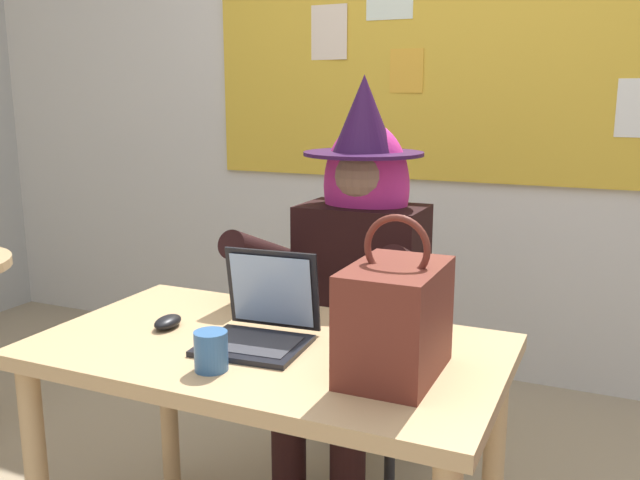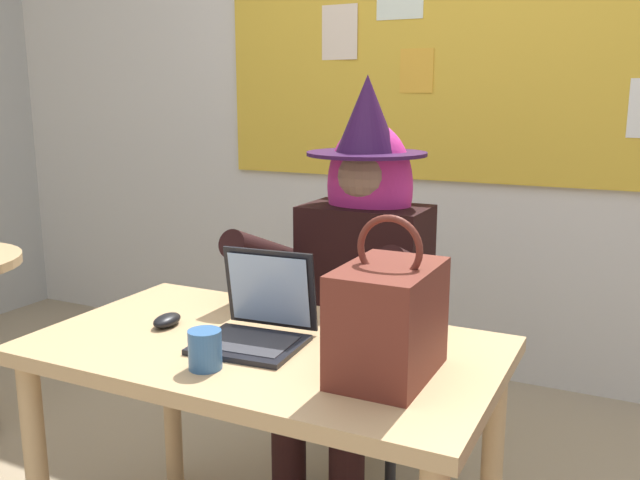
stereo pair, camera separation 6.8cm
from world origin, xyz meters
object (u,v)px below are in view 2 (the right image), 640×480
chair_at_desk (370,332)px  person_costumed (358,264)px  desk_main (265,378)px  computer_mouse (167,320)px  laptop (257,322)px  handbag (388,320)px  coffee_mug (205,350)px

chair_at_desk → person_costumed: size_ratio=0.65×
desk_main → computer_mouse: computer_mouse is taller
laptop → computer_mouse: (-0.29, -0.01, -0.04)m
handbag → laptop: bearing=171.5°
person_costumed → handbag: person_costumed is taller
desk_main → handbag: (0.36, -0.05, 0.23)m
person_costumed → computer_mouse: size_ratio=13.59×
person_costumed → laptop: size_ratio=5.02×
chair_at_desk → person_costumed: bearing=-0.4°
chair_at_desk → desk_main: bearing=-2.8°
desk_main → coffee_mug: coffee_mug is taller
person_costumed → handbag: bearing=27.9°
computer_mouse → coffee_mug: (0.28, -0.20, 0.03)m
chair_at_desk → computer_mouse: size_ratio=8.77×
chair_at_desk → laptop: 0.75m
desk_main → chair_at_desk: size_ratio=1.34×
laptop → person_costumed: bearing=81.8°
handbag → coffee_mug: 0.44m
laptop → computer_mouse: 0.29m
handbag → coffee_mug: bearing=-158.8°
person_costumed → computer_mouse: 0.68m
handbag → coffee_mug: (-0.40, -0.16, -0.09)m
desk_main → computer_mouse: (-0.31, -0.01, 0.12)m
handbag → person_costumed: bearing=118.3°
laptop → coffee_mug: bearing=-98.7°
chair_at_desk → handbag: bearing=22.9°
person_costumed → laptop: person_costumed is taller
handbag → computer_mouse: bearing=175.9°
chair_at_desk → handbag: handbag is taller
desk_main → laptop: bearing=172.4°
desk_main → person_costumed: bearing=88.3°
chair_at_desk → person_costumed: 0.31m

